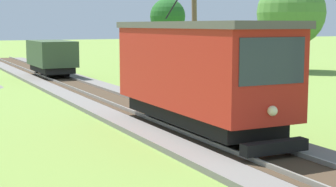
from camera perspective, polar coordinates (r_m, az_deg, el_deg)
The scene contains 5 objects.
red_tram at distance 17.28m, azimuth 3.32°, elevation 2.51°, with size 2.60×8.54×4.79m.
freight_car at distance 36.56m, azimuth -12.68°, elevation 4.01°, with size 2.40×5.20×2.31m.
utility_pole_mid at distance 24.41m, azimuth 2.93°, elevation 7.75°, with size 1.40×0.58×7.40m.
tree_right_near at distance 48.32m, azimuth -0.04°, elevation 8.46°, with size 3.26×3.26×6.12m.
tree_left_far at distance 42.77m, azimuth 13.37°, elevation 8.62°, with size 5.42×5.42×7.36m.
Camera 1 is at (-8.44, 2.33, 3.72)m, focal length 55.47 mm.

